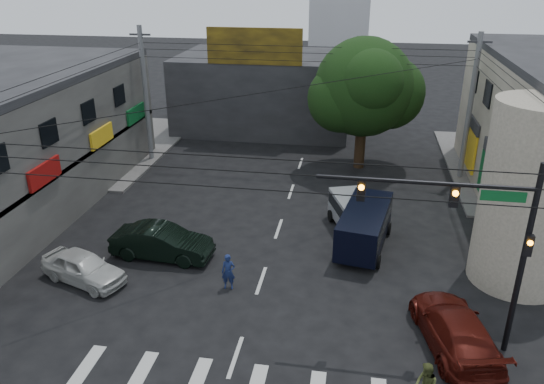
% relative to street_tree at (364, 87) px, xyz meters
% --- Properties ---
extents(ground, '(160.00, 160.00, 0.00)m').
position_rel_street_tree_xyz_m(ground, '(-4.00, -17.00, -5.47)').
color(ground, black).
rests_on(ground, ground).
extents(sidewalk_far_left, '(16.00, 16.00, 0.15)m').
position_rel_street_tree_xyz_m(sidewalk_far_left, '(-22.00, 1.00, -5.40)').
color(sidewalk_far_left, '#514F4C').
rests_on(sidewalk_far_left, ground).
extents(corner_column, '(4.00, 4.00, 8.00)m').
position_rel_street_tree_xyz_m(corner_column, '(7.00, -13.00, -1.47)').
color(corner_column, gray).
rests_on(corner_column, ground).
extents(building_far, '(14.00, 10.00, 6.00)m').
position_rel_street_tree_xyz_m(building_far, '(-8.00, 9.00, -2.47)').
color(building_far, '#232326').
rests_on(building_far, ground).
extents(billboard, '(7.00, 0.30, 2.60)m').
position_rel_street_tree_xyz_m(billboard, '(-8.00, 4.10, 1.83)').
color(billboard, olive).
rests_on(billboard, building_far).
extents(street_tree, '(6.40, 6.40, 8.70)m').
position_rel_street_tree_xyz_m(street_tree, '(0.00, 0.00, 0.00)').
color(street_tree, black).
rests_on(street_tree, ground).
extents(traffic_gantry, '(7.10, 0.35, 7.20)m').
position_rel_street_tree_xyz_m(traffic_gantry, '(3.82, -18.00, -0.64)').
color(traffic_gantry, black).
rests_on(traffic_gantry, ground).
extents(utility_pole_far_left, '(0.32, 0.32, 9.20)m').
position_rel_street_tree_xyz_m(utility_pole_far_left, '(-14.50, -1.00, -0.87)').
color(utility_pole_far_left, '#59595B').
rests_on(utility_pole_far_left, ground).
extents(utility_pole_far_right, '(0.32, 0.32, 9.20)m').
position_rel_street_tree_xyz_m(utility_pole_far_right, '(6.50, -1.00, -0.87)').
color(utility_pole_far_right, '#59595B').
rests_on(utility_pole_far_right, ground).
extents(dark_sedan, '(2.20, 4.95, 1.57)m').
position_rel_street_tree_xyz_m(dark_sedan, '(-8.97, -13.76, -4.69)').
color(dark_sedan, black).
rests_on(dark_sedan, ground).
extents(white_compact, '(4.17, 5.05, 1.37)m').
position_rel_street_tree_xyz_m(white_compact, '(-11.63, -16.29, -4.79)').
color(white_compact, '#BABBB6').
rests_on(white_compact, ground).
extents(maroon_sedan, '(4.36, 6.13, 1.51)m').
position_rel_street_tree_xyz_m(maroon_sedan, '(3.69, -18.14, -4.72)').
color(maroon_sedan, '#440F09').
rests_on(maroon_sedan, ground).
extents(silver_minivan, '(5.05, 4.17, 1.72)m').
position_rel_street_tree_xyz_m(silver_minivan, '(-0.11, -9.65, -4.61)').
color(silver_minivan, '#A4A6AB').
rests_on(silver_minivan, ground).
extents(navy_van, '(5.76, 3.66, 2.04)m').
position_rel_street_tree_xyz_m(navy_van, '(0.40, -11.21, -4.45)').
color(navy_van, black).
rests_on(navy_van, ground).
extents(traffic_officer, '(0.66, 0.49, 1.60)m').
position_rel_street_tree_xyz_m(traffic_officer, '(-5.27, -15.79, -4.67)').
color(traffic_officer, '#15204B').
rests_on(traffic_officer, ground).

